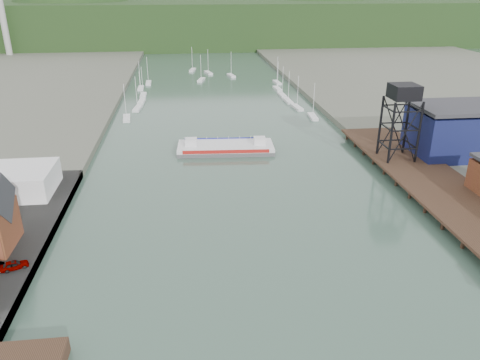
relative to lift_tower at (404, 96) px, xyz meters
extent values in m
cube|color=black|center=(2.00, -13.00, -13.75)|extent=(14.00, 70.00, 0.50)
cylinder|color=black|center=(-4.00, -13.00, -14.85)|extent=(0.60, 0.60, 2.20)
cylinder|color=black|center=(8.00, -13.00, -14.85)|extent=(0.60, 0.60, 2.20)
cube|color=silver|center=(-79.00, -8.00, -11.80)|extent=(18.00, 12.00, 4.50)
cylinder|color=black|center=(-3.00, -3.00, -7.00)|extent=(0.50, 0.50, 13.00)
cylinder|color=black|center=(3.00, -3.00, -7.00)|extent=(0.50, 0.50, 13.00)
cylinder|color=black|center=(-3.00, 3.00, -7.00)|extent=(0.50, 0.50, 13.00)
cylinder|color=black|center=(3.00, 3.00, -7.00)|extent=(0.50, 0.50, 13.00)
cube|color=black|center=(0.00, 0.00, 1.00)|extent=(5.50, 5.50, 3.00)
cube|color=#0D143D|center=(15.00, 2.00, -9.05)|extent=(20.00, 14.00, 10.00)
cube|color=#2D2D33|center=(15.00, 2.00, -3.15)|extent=(20.50, 14.50, 0.80)
cube|color=silver|center=(-62.54, 45.89, -15.30)|extent=(2.67, 7.65, 0.90)
cube|color=silver|center=(-60.28, 57.30, -15.30)|extent=(2.81, 7.67, 0.90)
cube|color=silver|center=(-59.71, 66.17, -15.30)|extent=(2.35, 7.59, 0.90)
cube|color=silver|center=(-59.81, 76.09, -15.30)|extent=(2.01, 7.50, 0.90)
cube|color=silver|center=(-61.64, 88.33, -15.30)|extent=(2.00, 7.50, 0.90)
cube|color=silver|center=(-59.32, 98.17, -15.30)|extent=(2.16, 7.54, 0.90)
cube|color=silver|center=(-7.44, 41.03, -15.30)|extent=(2.53, 7.62, 0.90)
cube|color=silver|center=(-9.54, 52.51, -15.30)|extent=(2.76, 7.67, 0.90)
cube|color=silver|center=(-10.54, 61.29, -15.30)|extent=(2.22, 7.56, 0.90)
cube|color=silver|center=(-10.73, 70.28, -15.30)|extent=(2.18, 7.54, 0.90)
cube|color=silver|center=(-10.33, 81.38, -15.30)|extent=(2.46, 7.61, 0.90)
cube|color=silver|center=(-8.22, 92.99, -15.30)|extent=(2.48, 7.61, 0.90)
cube|color=silver|center=(-38.16, 102.00, -15.30)|extent=(3.78, 7.76, 0.90)
cube|color=silver|center=(-24.96, 110.00, -15.30)|extent=(3.31, 7.74, 0.90)
cube|color=silver|center=(-34.34, 118.00, -15.30)|extent=(3.76, 7.76, 0.90)
cube|color=silver|center=(-41.11, 126.00, -15.30)|extent=(3.40, 7.74, 0.90)
cube|color=#193316|center=(-35.00, 242.00, -3.65)|extent=(500.00, 120.00, 28.00)
sphere|color=#193316|center=(-115.00, 242.00, -7.65)|extent=(80.00, 80.00, 80.00)
sphere|color=#193316|center=(55.00, 252.00, -9.65)|extent=(70.00, 70.00, 70.00)
cube|color=#4D4E50|center=(-35.99, 14.61, -15.19)|extent=(23.29, 10.50, 0.91)
cube|color=silver|center=(-35.99, 14.61, -14.37)|extent=(23.29, 10.50, 0.73)
cube|color=#AC1813|center=(-36.28, 10.02, -14.19)|extent=(20.01, 1.37, 0.82)
cube|color=navy|center=(-35.71, 19.20, -14.19)|extent=(20.01, 1.37, 0.82)
cube|color=silver|center=(-44.17, 15.11, -13.28)|extent=(2.90, 2.90, 1.82)
cube|color=silver|center=(-27.81, 14.10, -13.28)|extent=(2.90, 2.90, 1.82)
imported|color=#999999|center=(-69.19, -34.29, -13.43)|extent=(3.93, 2.75, 1.24)
camera|label=1|loc=(-45.12, -91.31, 21.97)|focal=35.00mm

